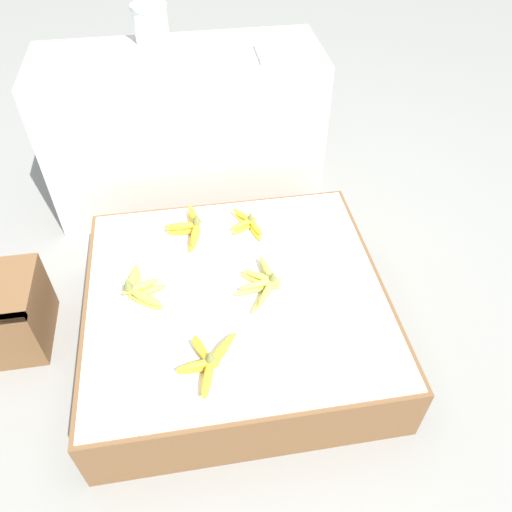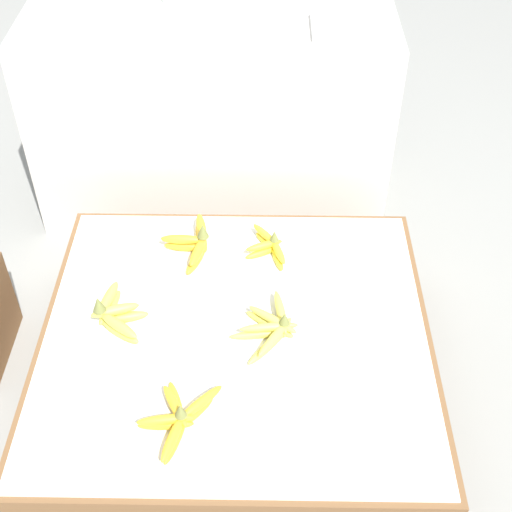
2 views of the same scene
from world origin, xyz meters
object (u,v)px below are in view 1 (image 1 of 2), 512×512
object	(u,v)px
banana_bunch_back_midleft	(191,227)
banana_bunch_back_midright	(248,224)
wooden_crate	(0,314)
banana_bunch_front_midleft	(208,362)
banana_bunch_middle_left	(140,289)
foam_tray_white	(286,52)
banana_bunch_middle_midright	(263,283)
glass_jar	(151,23)

from	to	relation	value
banana_bunch_back_midleft	banana_bunch_back_midright	xyz separation A→B (m)	(0.22, -0.00, -0.01)
wooden_crate	banana_bunch_front_midleft	bearing A→B (deg)	-29.54
banana_bunch_middle_left	banana_bunch_back_midright	world-z (taller)	banana_bunch_middle_left
banana_bunch_back_midleft	foam_tray_white	xyz separation A→B (m)	(0.45, 0.50, 0.43)
banana_bunch_front_midleft	banana_bunch_middle_left	xyz separation A→B (m)	(-0.20, 0.31, 0.01)
banana_bunch_front_midleft	banana_bunch_back_midright	bearing A→B (deg)	70.55
banana_bunch_middle_midright	glass_jar	xyz separation A→B (m)	(-0.29, 1.03, 0.50)
glass_jar	banana_bunch_front_midleft	bearing A→B (deg)	-86.64
glass_jar	foam_tray_white	distance (m)	0.57
banana_bunch_back_midleft	foam_tray_white	distance (m)	0.80
wooden_crate	banana_bunch_middle_midright	bearing A→B (deg)	-7.30
banana_bunch_middle_midright	banana_bunch_back_midright	world-z (taller)	banana_bunch_middle_midright
banana_bunch_middle_midright	wooden_crate	bearing A→B (deg)	172.70
wooden_crate	banana_bunch_middle_left	size ratio (longest dim) A/B	1.42
banana_bunch_front_midleft	banana_bunch_back_midleft	distance (m)	0.60
banana_bunch_back_midright	wooden_crate	bearing A→B (deg)	-168.34
banana_bunch_back_midright	glass_jar	distance (m)	0.92
banana_bunch_back_midleft	glass_jar	size ratio (longest dim) A/B	1.61
banana_bunch_middle_left	banana_bunch_back_midright	size ratio (longest dim) A/B	1.15
banana_bunch_back_midleft	glass_jar	bearing A→B (deg)	95.52
banana_bunch_front_midleft	banana_bunch_middle_left	distance (m)	0.37
banana_bunch_middle_midright	banana_bunch_back_midright	bearing A→B (deg)	91.43
foam_tray_white	banana_bunch_back_midleft	bearing A→B (deg)	-132.08
wooden_crate	banana_bunch_back_midleft	world-z (taller)	banana_bunch_back_midleft
foam_tray_white	banana_bunch_front_midleft	bearing A→B (deg)	-111.95
wooden_crate	foam_tray_white	xyz separation A→B (m)	(1.16, 0.70, 0.57)
banana_bunch_middle_left	banana_bunch_back_midright	distance (m)	0.49
wooden_crate	banana_bunch_middle_midright	xyz separation A→B (m)	(0.93, -0.12, 0.13)
banana_bunch_back_midright	foam_tray_white	distance (m)	0.71
banana_bunch_back_midleft	wooden_crate	bearing A→B (deg)	-164.53
banana_bunch_middle_left	foam_tray_white	world-z (taller)	foam_tray_white
wooden_crate	glass_jar	xyz separation A→B (m)	(0.64, 0.91, 0.64)
banana_bunch_middle_left	glass_jar	world-z (taller)	glass_jar
wooden_crate	banana_bunch_middle_left	xyz separation A→B (m)	(0.52, -0.09, 0.14)
foam_tray_white	banana_bunch_middle_midright	bearing A→B (deg)	-105.46
wooden_crate	banana_bunch_back_midleft	bearing A→B (deg)	15.47
banana_bunch_middle_left	glass_jar	distance (m)	1.12
wooden_crate	banana_bunch_middle_midright	world-z (taller)	banana_bunch_middle_midright
banana_bunch_middle_midright	banana_bunch_front_midleft	bearing A→B (deg)	-127.39
banana_bunch_back_midleft	glass_jar	xyz separation A→B (m)	(-0.07, 0.71, 0.50)
banana_bunch_middle_left	banana_bunch_middle_midright	distance (m)	0.42
wooden_crate	banana_bunch_back_midleft	xyz separation A→B (m)	(0.71, 0.20, 0.14)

